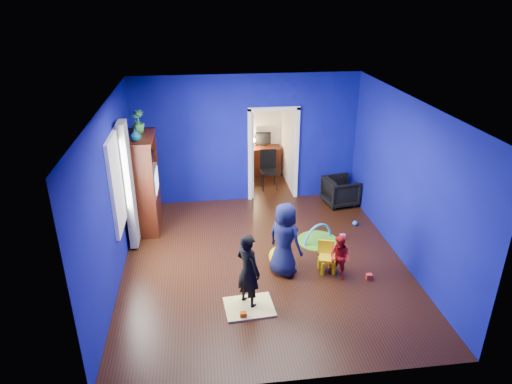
{
  "coord_description": "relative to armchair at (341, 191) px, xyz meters",
  "views": [
    {
      "loc": [
        -1.03,
        -6.95,
        4.55
      ],
      "look_at": [
        -0.09,
        0.4,
        1.22
      ],
      "focal_mm": 32.0,
      "sensor_mm": 36.0,
      "label": 1
    }
  ],
  "objects": [
    {
      "name": "toy_4",
      "position": [
        -0.41,
        -1.57,
        -0.27
      ],
      "size": [
        0.1,
        0.08,
        0.1
      ],
      "primitive_type": "cube",
      "color": "#C94B92",
      "rests_on": "floor"
    },
    {
      "name": "wall_right",
      "position": [
        0.42,
        -2.2,
        1.13
      ],
      "size": [
        0.02,
        5.5,
        2.9
      ],
      "primitive_type": "cube",
      "color": "navy",
      "rests_on": "floor"
    },
    {
      "name": "wall_back",
      "position": [
        -2.08,
        0.55,
        1.13
      ],
      "size": [
        5.0,
        0.02,
        2.9
      ],
      "primitive_type": "cube",
      "color": "navy",
      "rests_on": "floor"
    },
    {
      "name": "play_mat",
      "position": [
        -0.92,
        -1.59,
        -0.31
      ],
      "size": [
        0.8,
        0.8,
        0.02
      ],
      "primitive_type": "cylinder",
      "color": "green",
      "rests_on": "floor"
    },
    {
      "name": "wall_left",
      "position": [
        -4.58,
        -2.2,
        1.13
      ],
      "size": [
        0.02,
        5.5,
        2.9
      ],
      "primitive_type": "cube",
      "color": "navy",
      "rests_on": "floor"
    },
    {
      "name": "ceiling",
      "position": [
        -2.08,
        -2.2,
        2.58
      ],
      "size": [
        5.0,
        5.5,
        0.01
      ],
      "primitive_type": "cube",
      "color": "white",
      "rests_on": "wall_back"
    },
    {
      "name": "yellow_blanket",
      "position": [
        -2.49,
        -3.45,
        -0.3
      ],
      "size": [
        0.79,
        0.65,
        0.03
      ],
      "primitive_type": "cube",
      "rotation": [
        0.0,
        0.0,
        0.08
      ],
      "color": "#F2E07A",
      "rests_on": "floor"
    },
    {
      "name": "study_desk",
      "position": [
        -1.48,
        2.06,
        0.06
      ],
      "size": [
        0.88,
        0.44,
        0.75
      ],
      "primitive_type": "cube",
      "color": "#3D140A",
      "rests_on": "floor"
    },
    {
      "name": "desk_monitor",
      "position": [
        -1.48,
        2.18,
        0.63
      ],
      "size": [
        0.4,
        0.05,
        0.32
      ],
      "primitive_type": "cube",
      "color": "black",
      "rests_on": "study_desk"
    },
    {
      "name": "toy_0",
      "position": [
        -0.37,
        -2.95,
        -0.27
      ],
      "size": [
        0.1,
        0.08,
        0.1
      ],
      "primitive_type": "cube",
      "color": "red",
      "rests_on": "floor"
    },
    {
      "name": "child_navy",
      "position": [
        -1.78,
        -2.57,
        0.34
      ],
      "size": [
        0.75,
        0.76,
        1.32
      ],
      "primitive_type": "imported",
      "rotation": [
        0.0,
        0.0,
        2.32
      ],
      "color": "#101A3B",
      "rests_on": "floor"
    },
    {
      "name": "potted_plant",
      "position": [
        -4.29,
        -0.33,
        1.86
      ],
      "size": [
        0.33,
        0.33,
        0.44
      ],
      "primitive_type": "imported",
      "rotation": [
        0.0,
        0.0,
        -0.42
      ],
      "color": "green",
      "rests_on": "tv_armoire"
    },
    {
      "name": "toy_1",
      "position": [
        0.02,
        -1.06,
        -0.26
      ],
      "size": [
        0.11,
        0.11,
        0.11
      ],
      "primitive_type": "sphere",
      "color": "blue",
      "rests_on": "floor"
    },
    {
      "name": "toy_2",
      "position": [
        -2.6,
        -3.68,
        -0.27
      ],
      "size": [
        0.1,
        0.08,
        0.1
      ],
      "primitive_type": "cube",
      "color": "#DC520B",
      "rests_on": "floor"
    },
    {
      "name": "floor",
      "position": [
        -2.08,
        -2.2,
        -0.32
      ],
      "size": [
        5.0,
        5.5,
        0.01
      ],
      "primitive_type": "cube",
      "color": "black",
      "rests_on": "ground"
    },
    {
      "name": "kid_chair",
      "position": [
        -1.03,
        -2.63,
        -0.07
      ],
      "size": [
        0.35,
        0.35,
        0.5
      ],
      "primitive_type": "cube",
      "rotation": [
        0.0,
        0.0,
        -0.3
      ],
      "color": "yellow",
      "rests_on": "floor"
    },
    {
      "name": "tv_armoire",
      "position": [
        -4.29,
        -0.55,
        0.66
      ],
      "size": [
        0.58,
        1.14,
        1.96
      ],
      "primitive_type": "cube",
      "color": "#3F160A",
      "rests_on": "floor"
    },
    {
      "name": "alcove",
      "position": [
        -1.48,
        1.42,
        0.93
      ],
      "size": [
        1.0,
        1.75,
        2.5
      ],
      "primitive_type": null,
      "color": "silver",
      "rests_on": "floor"
    },
    {
      "name": "book_shelf",
      "position": [
        -1.48,
        2.17,
        1.7
      ],
      "size": [
        0.88,
        0.24,
        0.04
      ],
      "primitive_type": "cube",
      "color": "white",
      "rests_on": "study_desk"
    },
    {
      "name": "armchair",
      "position": [
        0.0,
        0.0,
        0.0
      ],
      "size": [
        0.81,
        0.79,
        0.64
      ],
      "primitive_type": "imported",
      "rotation": [
        0.0,
        0.0,
        1.74
      ],
      "color": "black",
      "rests_on": "floor"
    },
    {
      "name": "folding_chair",
      "position": [
        -1.48,
        1.1,
        0.14
      ],
      "size": [
        0.4,
        0.4,
        0.92
      ],
      "primitive_type": "cube",
      "color": "black",
      "rests_on": "floor"
    },
    {
      "name": "child_black",
      "position": [
        -2.49,
        -3.35,
        0.3
      ],
      "size": [
        0.51,
        0.54,
        1.24
      ],
      "primitive_type": "imported",
      "rotation": [
        0.0,
        0.0,
        2.22
      ],
      "color": "black",
      "rests_on": "floor"
    },
    {
      "name": "toddler_red",
      "position": [
        -0.88,
        -2.83,
        0.07
      ],
      "size": [
        0.48,
        0.48,
        0.79
      ],
      "primitive_type": "imported",
      "rotation": [
        0.0,
        0.0,
        -0.85
      ],
      "color": "red",
      "rests_on": "floor"
    },
    {
      "name": "vase",
      "position": [
        -4.29,
        -0.85,
        1.75
      ],
      "size": [
        0.27,
        0.27,
        0.22
      ],
      "primitive_type": "imported",
      "rotation": [
        0.0,
        0.0,
        -0.35
      ],
      "color": "#0C4E60",
      "rests_on": "tv_armoire"
    },
    {
      "name": "doorway",
      "position": [
        -1.48,
        0.55,
        0.73
      ],
      "size": [
        1.16,
        0.1,
        2.1
      ],
      "primitive_type": "cube",
      "color": "white",
      "rests_on": "floor"
    },
    {
      "name": "desk_lamp",
      "position": [
        -1.76,
        2.12,
        0.61
      ],
      "size": [
        0.14,
        0.14,
        0.14
      ],
      "primitive_type": "sphere",
      "color": "#FFD88C",
      "rests_on": "study_desk"
    },
    {
      "name": "hopper_ball",
      "position": [
        -1.83,
        -2.32,
        -0.14
      ],
      "size": [
        0.36,
        0.36,
        0.36
      ],
      "primitive_type": "sphere",
      "color": "yellow",
      "rests_on": "floor"
    },
    {
      "name": "window_left",
      "position": [
        -4.56,
        -1.85,
        1.23
      ],
      "size": [
        0.03,
        0.95,
        1.55
      ],
      "primitive_type": "cube",
      "color": "white",
      "rests_on": "wall_left"
    },
    {
      "name": "toy_3",
      "position": [
        -1.63,
        -1.84,
        -0.26
      ],
      "size": [
        0.11,
        0.11,
        0.11
      ],
      "primitive_type": "sphere",
      "color": "green",
      "rests_on": "floor"
    },
    {
      "name": "toy_arch",
      "position": [
        -0.92,
        -1.59,
        -0.3
      ],
      "size": [
        0.65,
        0.39,
        0.72
      ],
      "primitive_type": "torus",
      "rotation": [
        1.57,
        0.0,
        0.51
      ],
      "color": "#3F8CD8",
      "rests_on": "floor"
    },
    {
      "name": "crt_tv",
      "position": [
        -4.25,
        -0.55,
        0.7
      ],
      "size": [
        0.46,
        0.7,
        0.54
      ],
      "primitive_type": "cube",
      "color": "silver",
      "rests_on": "tv_armoire"
    },
    {
      "name": "wall_front",
      "position": [
        -2.08,
        -4.95,
        1.13
      ],
      "size": [
        5.0,
        0.02,
        2.9
      ],
      "primitive_type": "cube",
      "color": "navy",
      "rests_on": "floor"
    },
    {
      "name": "curtain",
      "position": [
        -4.45,
        -1.3,
        0.93
      ],
      "size": [
        0.14,
        0.42,
        2.4
      ],
      "primitive_type": "cube",
      "color": "slate",
      "rests_on": "floor"
    }
  ]
}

